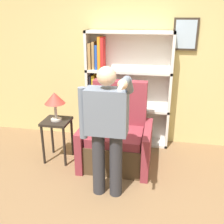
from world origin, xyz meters
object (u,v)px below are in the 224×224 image
(armchair, at_px, (117,139))
(side_table, at_px, (57,129))
(person_standing, at_px, (107,126))
(bookcase, at_px, (119,91))
(table_lamp, at_px, (55,99))

(armchair, bearing_deg, side_table, -173.56)
(armchair, relative_size, side_table, 1.85)
(person_standing, bearing_deg, side_table, 143.37)
(bookcase, bearing_deg, person_standing, -85.77)
(armchair, height_order, person_standing, person_standing)
(bookcase, relative_size, armchair, 1.56)
(person_standing, relative_size, side_table, 2.47)
(side_table, bearing_deg, person_standing, -36.63)
(bookcase, distance_m, table_lamp, 1.12)
(side_table, relative_size, table_lamp, 1.53)
(bookcase, xyz_separation_m, person_standing, (0.11, -1.45, 0.02))
(person_standing, xyz_separation_m, side_table, (-0.89, 0.66, -0.40))
(armchair, height_order, side_table, armchair)
(side_table, distance_m, table_lamp, 0.45)
(bookcase, xyz_separation_m, table_lamp, (-0.78, -0.79, 0.07))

